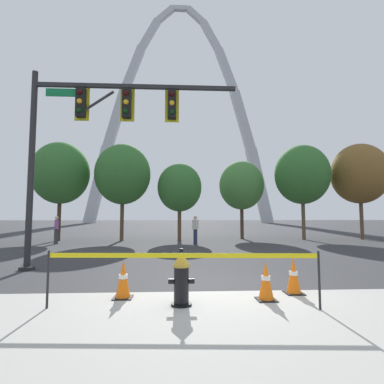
% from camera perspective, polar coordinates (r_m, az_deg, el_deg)
% --- Properties ---
extents(ground_plane, '(240.00, 240.00, 0.00)m').
position_cam_1_polar(ground_plane, '(6.70, 4.31, -18.12)').
color(ground_plane, '#333335').
extents(fire_hydrant, '(0.46, 0.48, 0.99)m').
position_cam_1_polar(fire_hydrant, '(5.48, -2.04, -16.17)').
color(fire_hydrant, black).
rests_on(fire_hydrant, ground).
extents(caution_tape_barrier, '(4.63, 0.35, 0.98)m').
position_cam_1_polar(caution_tape_barrier, '(5.24, -1.80, -14.60)').
color(caution_tape_barrier, '#232326').
rests_on(caution_tape_barrier, ground).
extents(traffic_cone_by_hydrant, '(0.36, 0.36, 0.73)m').
position_cam_1_polar(traffic_cone_by_hydrant, '(6.10, -12.98, -15.93)').
color(traffic_cone_by_hydrant, black).
rests_on(traffic_cone_by_hydrant, ground).
extents(traffic_cone_mid_sidewalk, '(0.36, 0.36, 0.73)m').
position_cam_1_polar(traffic_cone_mid_sidewalk, '(6.61, 18.78, -14.91)').
color(traffic_cone_mid_sidewalk, black).
rests_on(traffic_cone_mid_sidewalk, ground).
extents(traffic_cone_curb_edge, '(0.36, 0.36, 0.73)m').
position_cam_1_polar(traffic_cone_curb_edge, '(5.98, 13.89, -16.14)').
color(traffic_cone_curb_edge, black).
rests_on(traffic_cone_curb_edge, ground).
extents(traffic_signal_gantry, '(6.42, 0.44, 6.00)m').
position_cam_1_polar(traffic_signal_gantry, '(9.84, -18.61, 11.53)').
color(traffic_signal_gantry, '#232326').
rests_on(traffic_signal_gantry, ground).
extents(monument_arch, '(44.55, 2.33, 54.44)m').
position_cam_1_polar(monument_arch, '(74.33, -2.29, 12.55)').
color(monument_arch, '#B2B5BC').
rests_on(monument_arch, ground).
extents(tree_far_left, '(3.65, 3.65, 6.39)m').
position_cam_1_polar(tree_far_left, '(21.27, -23.77, 3.32)').
color(tree_far_left, '#473323').
rests_on(tree_far_left, ground).
extents(tree_left_mid, '(3.59, 3.59, 6.29)m').
position_cam_1_polar(tree_left_mid, '(20.02, -13.06, 3.31)').
color(tree_left_mid, brown).
rests_on(tree_left_mid, ground).
extents(tree_center_left, '(2.89, 2.89, 5.06)m').
position_cam_1_polar(tree_center_left, '(19.66, -2.39, 0.87)').
color(tree_center_left, brown).
rests_on(tree_center_left, ground).
extents(tree_center_right, '(3.15, 3.15, 5.51)m').
position_cam_1_polar(tree_center_right, '(21.55, 9.41, 1.26)').
color(tree_center_right, '#473323').
rests_on(tree_center_right, ground).
extents(tree_right_mid, '(3.69, 3.69, 6.46)m').
position_cam_1_polar(tree_right_mid, '(21.89, 20.26, 3.12)').
color(tree_right_mid, brown).
rests_on(tree_right_mid, ground).
extents(tree_far_right, '(3.76, 3.76, 6.58)m').
position_cam_1_polar(tree_far_right, '(23.73, 29.31, 3.05)').
color(tree_far_right, brown).
rests_on(tree_far_right, ground).
extents(pedestrian_walking_left, '(0.32, 0.39, 1.59)m').
position_cam_1_polar(pedestrian_walking_left, '(18.78, -24.46, -6.53)').
color(pedestrian_walking_left, '#38383D').
rests_on(pedestrian_walking_left, ground).
extents(pedestrian_standing_center, '(0.35, 0.39, 1.59)m').
position_cam_1_polar(pedestrian_standing_center, '(16.93, 0.65, -7.19)').
color(pedestrian_standing_center, '#232847').
rests_on(pedestrian_standing_center, ground).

